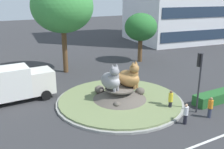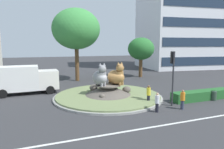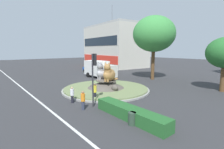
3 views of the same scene
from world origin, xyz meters
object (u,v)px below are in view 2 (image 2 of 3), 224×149
object	(u,v)px
litter_bin	(213,96)
pedestrian_yellow_shirt	(149,94)
cat_statue_grey	(100,77)
cat_statue_tabby	(117,76)
delivery_box_truck	(23,79)
traffic_light_mast	(173,68)
office_tower	(182,9)
broadleaf_tree_behind_island	(141,49)
pedestrian_orange_shirt	(183,99)
pedestrian_white_shirt	(157,102)
second_tree_near_tower	(76,29)

from	to	relation	value
litter_bin	pedestrian_yellow_shirt	bearing A→B (deg)	169.25
cat_statue_grey	cat_statue_tabby	size ratio (longest dim) A/B	0.95
cat_statue_tabby	delivery_box_truck	distance (m)	10.35
cat_statue_grey	pedestrian_yellow_shirt	bearing A→B (deg)	33.68
traffic_light_mast	pedestrian_yellow_shirt	world-z (taller)	traffic_light_mast
office_tower	cat_statue_grey	bearing A→B (deg)	-134.76
pedestrian_yellow_shirt	litter_bin	bearing A→B (deg)	39.49
cat_statue_tabby	broadleaf_tree_behind_island	world-z (taller)	broadleaf_tree_behind_island
pedestrian_yellow_shirt	office_tower	bearing A→B (deg)	96.39
cat_statue_tabby	pedestrian_orange_shirt	size ratio (longest dim) A/B	1.61
pedestrian_orange_shirt	litter_bin	world-z (taller)	pedestrian_orange_shirt
broadleaf_tree_behind_island	litter_bin	bearing A→B (deg)	-91.59
cat_statue_grey	pedestrian_white_shirt	xyz separation A→B (m)	(2.96, -5.77, -1.34)
office_tower	delivery_box_truck	bearing A→B (deg)	-147.04
delivery_box_truck	litter_bin	size ratio (longest dim) A/B	7.91
cat_statue_grey	pedestrian_orange_shirt	distance (m)	8.08
traffic_light_mast	cat_statue_grey	bearing A→B (deg)	58.60
cat_statue_grey	second_tree_near_tower	xyz separation A→B (m)	(-0.29, 10.88, 5.53)
pedestrian_orange_shirt	delivery_box_truck	world-z (taller)	delivery_box_truck
office_tower	pedestrian_orange_shirt	size ratio (longest dim) A/B	16.96
pedestrian_orange_shirt	traffic_light_mast	bearing A→B (deg)	-160.46
pedestrian_white_shirt	pedestrian_orange_shirt	distance (m)	2.39
traffic_light_mast	pedestrian_white_shirt	bearing A→B (deg)	127.03
office_tower	pedestrian_yellow_shirt	world-z (taller)	office_tower
traffic_light_mast	pedestrian_orange_shirt	world-z (taller)	traffic_light_mast
second_tree_near_tower	traffic_light_mast	bearing A→B (deg)	-70.62
cat_statue_grey	delivery_box_truck	xyz separation A→B (m)	(-7.42, 4.64, -0.51)
second_tree_near_tower	pedestrian_white_shirt	xyz separation A→B (m)	(3.24, -16.65, -6.87)
cat_statue_tabby	broadleaf_tree_behind_island	size ratio (longest dim) A/B	0.40
traffic_light_mast	second_tree_near_tower	world-z (taller)	second_tree_near_tower
pedestrian_yellow_shirt	pedestrian_orange_shirt	distance (m)	3.01
broadleaf_tree_behind_island	pedestrian_orange_shirt	size ratio (longest dim) A/B	4.01
traffic_light_mast	broadleaf_tree_behind_island	xyz separation A→B (m)	(5.32, 15.36, 1.38)
traffic_light_mast	broadleaf_tree_behind_island	world-z (taller)	broadleaf_tree_behind_island
traffic_light_mast	pedestrian_orange_shirt	size ratio (longest dim) A/B	2.89
office_tower	pedestrian_yellow_shirt	bearing A→B (deg)	-126.53
cat_statue_grey	cat_statue_tabby	bearing A→B (deg)	70.84
pedestrian_yellow_shirt	delivery_box_truck	size ratio (longest dim) A/B	0.24
pedestrian_white_shirt	pedestrian_yellow_shirt	bearing A→B (deg)	109.85
pedestrian_yellow_shirt	delivery_box_truck	distance (m)	13.67
delivery_box_truck	pedestrian_orange_shirt	bearing A→B (deg)	-41.19
pedestrian_white_shirt	delivery_box_truck	bearing A→B (deg)	168.87
cat_statue_grey	delivery_box_truck	distance (m)	8.77
traffic_light_mast	second_tree_near_tower	size ratio (longest dim) A/B	0.45
pedestrian_orange_shirt	litter_bin	size ratio (longest dim) A/B	1.85
cat_statue_tabby	broadleaf_tree_behind_island	bearing A→B (deg)	116.08
cat_statue_tabby	office_tower	distance (m)	35.65
pedestrian_yellow_shirt	pedestrian_orange_shirt	xyz separation A→B (m)	(1.82, -2.40, -0.04)
cat_statue_grey	pedestrian_white_shirt	world-z (taller)	cat_statue_grey
pedestrian_white_shirt	pedestrian_yellow_shirt	xyz separation A→B (m)	(0.57, 2.26, 0.08)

